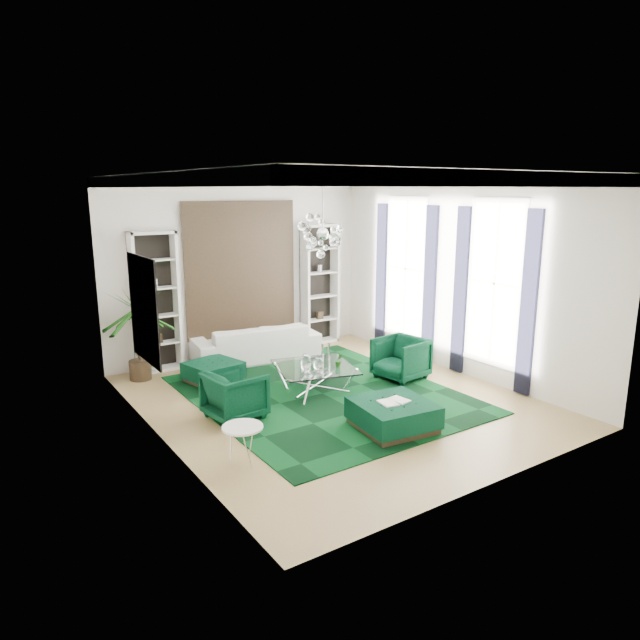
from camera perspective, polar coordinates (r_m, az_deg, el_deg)
floor at (r=10.05m, az=1.21°, el=-8.00°), size 6.00×7.00×0.02m
ceiling at (r=9.39m, az=1.33°, el=14.32°), size 6.00×7.00×0.02m
wall_back at (r=12.54m, az=-8.00°, el=5.11°), size 6.00×0.02×3.80m
wall_front at (r=7.02m, az=17.91°, el=-1.58°), size 6.00×0.02×3.80m
wall_left at (r=8.22m, az=-16.19°, el=0.60°), size 0.02×7.00×3.80m
wall_right at (r=11.51m, az=13.68°, el=4.17°), size 0.02×7.00×3.80m
crown_molding at (r=9.39m, az=1.32°, el=13.65°), size 6.00×7.00×0.18m
ceiling_medallion at (r=9.64m, az=0.27°, el=14.05°), size 0.90×0.90×0.05m
tapestry at (r=12.50m, az=-7.90°, el=5.09°), size 2.50×0.06×2.80m
shelving_left at (r=11.73m, az=-16.09°, el=1.71°), size 0.90×0.38×2.80m
shelving_right at (r=13.40m, az=-0.02°, el=3.58°), size 0.90×0.38×2.80m
painting at (r=8.81m, az=-17.12°, el=1.01°), size 0.04×1.30×1.60m
window_near at (r=10.91m, az=17.07°, el=3.50°), size 0.03×1.10×2.90m
curtain_near_a at (r=10.46m, az=20.14°, el=1.49°), size 0.07×0.30×3.25m
curtain_near_b at (r=11.43m, az=13.86°, el=2.83°), size 0.07×0.30×3.25m
window_far at (r=12.55m, az=8.58°, el=5.10°), size 0.03×1.10×2.90m
curtain_far_a at (r=12.00m, az=10.91°, el=3.44°), size 0.07×0.30×3.25m
curtain_far_b at (r=13.14m, az=6.14°, el=4.42°), size 0.07×0.30×3.25m
rug at (r=10.28m, az=0.25°, el=-7.40°), size 4.20×5.00×0.02m
sofa at (r=12.26m, az=-6.43°, el=-2.24°), size 2.78×1.40×0.78m
armchair_left at (r=9.26m, az=-8.49°, el=-7.40°), size 0.94×0.92×0.78m
armchair_right at (r=11.10m, az=8.07°, el=-3.82°), size 1.00×0.98×0.81m
coffee_table at (r=10.40m, az=-0.53°, el=-5.86°), size 1.65×1.65×0.46m
ottoman_side at (r=11.03m, az=-10.61°, el=-5.16°), size 1.08×1.08×0.39m
ottoman_front at (r=8.87m, az=7.31°, el=-9.47°), size 1.22×1.22×0.44m
book at (r=8.78m, az=7.35°, el=-8.05°), size 0.46×0.31×0.03m
side_table at (r=7.82m, az=-7.69°, el=-12.33°), size 0.71×0.71×0.52m
palm at (r=11.31m, az=-17.85°, el=-0.21°), size 1.44×1.44×2.26m
chandelier at (r=9.66m, az=0.26°, el=8.59°), size 0.94×0.94×0.76m
table_plant at (r=10.25m, az=1.90°, el=-4.04°), size 0.18×0.16×0.26m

